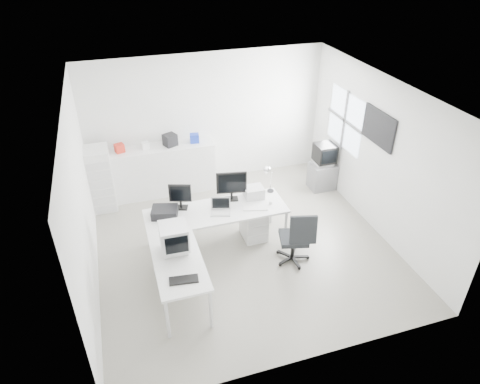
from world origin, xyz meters
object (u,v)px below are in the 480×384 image
object	(u,v)px
drawer_pedestal	(254,223)
sideboard	(163,170)
filing_cabinet	(101,179)
crt_tv	(325,155)
lcd_monitor_small	(180,196)
side_desk	(180,281)
lcd_monitor_large	(232,186)
inkjet_printer	(165,212)
crt_monitor	(174,238)
laptop	(220,208)
main_desk	(217,228)
laser_printer	(254,192)
tv_cabinet	(322,176)
office_chair	(294,236)

from	to	relation	value
drawer_pedestal	sideboard	world-z (taller)	sideboard
filing_cabinet	crt_tv	bearing A→B (deg)	-7.97
drawer_pedestal	lcd_monitor_small	size ratio (longest dim) A/B	1.27
side_desk	lcd_monitor_large	bearing A→B (deg)	48.37
side_desk	inkjet_printer	world-z (taller)	inkjet_printer
inkjet_printer	lcd_monitor_large	bearing A→B (deg)	22.31
lcd_monitor_large	filing_cabinet	bearing A→B (deg)	154.09
side_desk	crt_monitor	distance (m)	0.67
drawer_pedestal	laptop	distance (m)	0.87
lcd_monitor_large	sideboard	bearing A→B (deg)	127.68
crt_monitor	sideboard	world-z (taller)	crt_monitor
main_desk	lcd_monitor_small	xyz separation A→B (m)	(-0.55, 0.25, 0.61)
lcd_monitor_large	crt_monitor	distance (m)	1.63
side_desk	sideboard	bearing A→B (deg)	85.44
drawer_pedestal	laser_printer	xyz separation A→B (m)	(0.05, 0.17, 0.55)
main_desk	crt_tv	xyz separation A→B (m)	(2.66, 1.24, 0.42)
main_desk	crt_monitor	distance (m)	1.35
laptop	inkjet_printer	bearing A→B (deg)	-175.65
lcd_monitor_small	tv_cabinet	distance (m)	3.43
side_desk	drawer_pedestal	size ratio (longest dim) A/B	2.33
inkjet_printer	filing_cabinet	world-z (taller)	filing_cabinet
crt_tv	inkjet_printer	bearing A→B (deg)	-162.04
drawer_pedestal	filing_cabinet	distance (m)	3.14
lcd_monitor_large	tv_cabinet	xyz separation A→B (m)	(2.31, 0.99, -0.74)
drawer_pedestal	lcd_monitor_large	size ratio (longest dim) A/B	1.10
lcd_monitor_small	crt_monitor	world-z (taller)	crt_monitor
drawer_pedestal	office_chair	distance (m)	0.93
tv_cabinet	sideboard	world-z (taller)	sideboard
side_desk	crt_tv	xyz separation A→B (m)	(3.51, 2.34, 0.42)
crt_monitor	office_chair	world-z (taller)	crt_monitor
laptop	crt_tv	size ratio (longest dim) A/B	0.63
side_desk	laptop	xyz separation A→B (m)	(0.90, 1.00, 0.48)
lcd_monitor_large	main_desk	bearing A→B (deg)	-133.86
side_desk	tv_cabinet	size ratio (longest dim) A/B	2.46
side_desk	crt_monitor	bearing A→B (deg)	90.00
office_chair	tv_cabinet	bearing A→B (deg)	67.15
crt_monitor	tv_cabinet	size ratio (longest dim) A/B	0.87
lcd_monitor_large	laptop	distance (m)	0.49
filing_cabinet	sideboard	bearing A→B (deg)	10.47
office_chair	crt_tv	world-z (taller)	same
inkjet_printer	lcd_monitor_small	xyz separation A→B (m)	(0.30, 0.15, 0.16)
lcd_monitor_small	tv_cabinet	size ratio (longest dim) A/B	0.83
drawer_pedestal	office_chair	xyz separation A→B (m)	(0.42, -0.81, 0.21)
crt_tv	filing_cabinet	world-z (taller)	filing_cabinet
crt_tv	sideboard	size ratio (longest dim) A/B	0.24
lcd_monitor_small	office_chair	distance (m)	2.00
laptop	filing_cabinet	size ratio (longest dim) A/B	0.24
lcd_monitor_small	crt_tv	xyz separation A→B (m)	(3.21, 0.99, -0.19)
lcd_monitor_small	office_chair	size ratio (longest dim) A/B	0.46
laptop	filing_cabinet	bearing A→B (deg)	150.66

